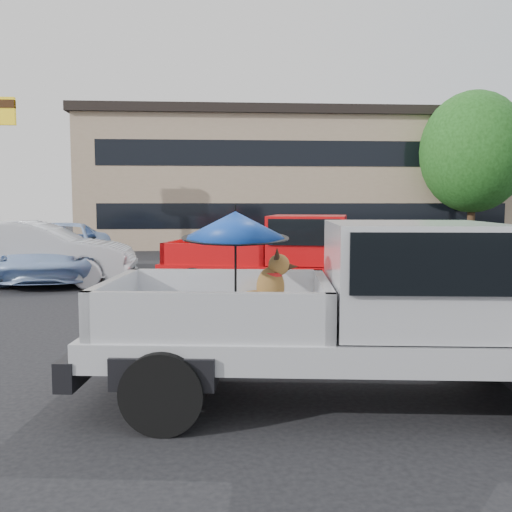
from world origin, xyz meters
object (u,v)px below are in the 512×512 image
object	(u,v)px
tree_right	(473,152)
silver_pickup	(388,302)
tree_back	(357,161)
silver_sedan	(34,253)
red_pickup	(300,253)
blue_suv	(58,251)

from	to	relation	value
tree_right	silver_pickup	distance (m)	20.45
tree_back	silver_sedan	bearing A→B (deg)	-125.85
tree_right	red_pickup	world-z (taller)	tree_right
tree_right	red_pickup	bearing A→B (deg)	-128.08
red_pickup	silver_pickup	bearing A→B (deg)	-75.94
tree_right	silver_pickup	size ratio (longest dim) A/B	1.15
silver_pickup	tree_back	bearing A→B (deg)	83.18
red_pickup	blue_suv	size ratio (longest dim) A/B	1.06
tree_right	tree_back	size ratio (longest dim) A/B	0.95
tree_right	blue_suv	xyz separation A→B (m)	(-15.23, -7.86, -3.45)
red_pickup	blue_suv	xyz separation A→B (m)	(-6.15, 3.73, -0.23)
tree_right	silver_sedan	bearing A→B (deg)	-149.16
silver_pickup	silver_sedan	xyz separation A→B (m)	(-6.32, 8.81, -0.24)
tree_back	silver_sedan	distance (m)	21.55
tree_right	silver_sedan	xyz separation A→B (m)	(-15.44, -9.22, -3.40)
silver_pickup	blue_suv	xyz separation A→B (m)	(-6.11, 10.17, -0.29)
tree_back	blue_suv	size ratio (longest dim) A/B	1.30
silver_pickup	tree_right	bearing A→B (deg)	69.58
tree_right	tree_back	world-z (taller)	tree_back
tree_right	red_pickup	xyz separation A→B (m)	(-9.08, -11.59, -3.22)
silver_sedan	blue_suv	world-z (taller)	silver_sedan
red_pickup	silver_sedan	distance (m)	6.79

